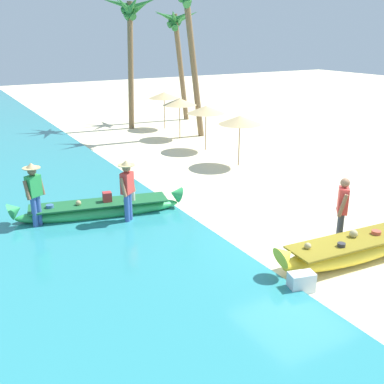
# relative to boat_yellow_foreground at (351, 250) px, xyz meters

# --- Properties ---
(ground_plane) EXTENTS (80.00, 80.00, 0.00)m
(ground_plane) POSITION_rel_boat_yellow_foreground_xyz_m (-0.33, 1.29, -0.29)
(ground_plane) COLOR beige
(boat_yellow_foreground) EXTENTS (4.04, 1.09, 0.83)m
(boat_yellow_foreground) POSITION_rel_boat_yellow_foreground_xyz_m (0.00, 0.00, 0.00)
(boat_yellow_foreground) COLOR yellow
(boat_yellow_foreground) RESTS_ON ground
(boat_green_midground) EXTENTS (4.70, 1.74, 0.75)m
(boat_green_midground) POSITION_rel_boat_yellow_foreground_xyz_m (-4.00, 5.21, -0.04)
(boat_green_midground) COLOR #38B760
(boat_green_midground) RESTS_ON ground
(person_vendor_hatted) EXTENTS (0.55, 0.49, 1.76)m
(person_vendor_hatted) POSITION_rel_boat_yellow_foreground_xyz_m (-3.46, 4.45, 0.73)
(person_vendor_hatted) COLOR #3D5BA8
(person_vendor_hatted) RESTS_ON ground
(person_tourist_customer) EXTENTS (0.53, 0.54, 1.67)m
(person_tourist_customer) POSITION_rel_boat_yellow_foreground_xyz_m (0.46, 0.78, 0.65)
(person_tourist_customer) COLOR #333842
(person_tourist_customer) RESTS_ON ground
(person_vendor_assistant) EXTENTS (0.57, 0.45, 1.79)m
(person_vendor_assistant) POSITION_rel_boat_yellow_foreground_xyz_m (-5.64, 5.30, 0.74)
(person_vendor_assistant) COLOR #3D5BA8
(person_vendor_assistant) RESTS_ON ground
(parasol_row_0) EXTENTS (1.60, 1.60, 1.91)m
(parasol_row_0) POSITION_rel_boat_yellow_foreground_xyz_m (2.40, 7.67, 1.45)
(parasol_row_0) COLOR #8E6B47
(parasol_row_0) RESTS_ON ground
(parasol_row_1) EXTENTS (1.60, 1.60, 1.91)m
(parasol_row_1) POSITION_rel_boat_yellow_foreground_xyz_m (2.55, 10.36, 1.45)
(parasol_row_1) COLOR #8E6B47
(parasol_row_1) RESTS_ON ground
(parasol_row_2) EXTENTS (1.60, 1.60, 1.91)m
(parasol_row_2) POSITION_rel_boat_yellow_foreground_xyz_m (2.69, 12.94, 1.45)
(parasol_row_2) COLOR #8E6B47
(parasol_row_2) RESTS_ON ground
(parasol_row_3) EXTENTS (1.60, 1.60, 1.91)m
(parasol_row_3) POSITION_rel_boat_yellow_foreground_xyz_m (3.10, 15.41, 1.45)
(parasol_row_3) COLOR #8E6B47
(parasol_row_3) RESTS_ON ground
(palm_tree_tall_inland) EXTENTS (2.68, 2.80, 6.59)m
(palm_tree_tall_inland) POSITION_rel_boat_yellow_foreground_xyz_m (1.81, 16.34, 5.07)
(palm_tree_tall_inland) COLOR brown
(palm_tree_tall_inland) RESTS_ON ground
(palm_tree_leaning_seaward) EXTENTS (2.55, 2.53, 7.06)m
(palm_tree_leaning_seaward) POSITION_rel_boat_yellow_foreground_xyz_m (3.16, 12.95, 5.17)
(palm_tree_leaning_seaward) COLOR brown
(palm_tree_leaning_seaward) RESTS_ON ground
(palm_tree_mid_cluster) EXTENTS (2.75, 2.61, 6.12)m
(palm_tree_mid_cluster) POSITION_rel_boat_yellow_foreground_xyz_m (4.85, 17.26, 4.60)
(palm_tree_mid_cluster) COLOR brown
(palm_tree_mid_cluster) RESTS_ON ground
(cooler_box) EXTENTS (0.56, 0.41, 0.40)m
(cooler_box) POSITION_rel_boat_yellow_foreground_xyz_m (-1.81, -0.39, -0.09)
(cooler_box) COLOR silver
(cooler_box) RESTS_ON ground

